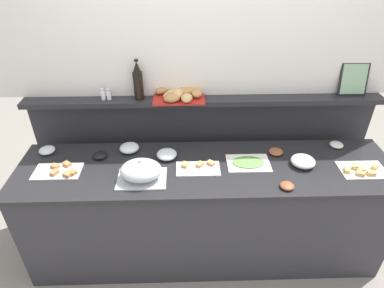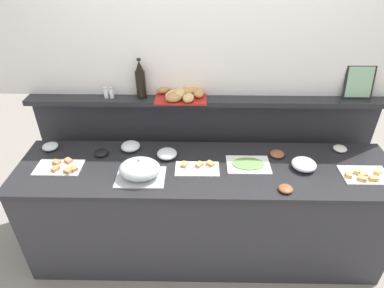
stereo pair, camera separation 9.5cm
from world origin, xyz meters
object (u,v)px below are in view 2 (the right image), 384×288
Objects in this scene: glass_bowl_extra at (167,154)px; condiment_bowl_teal at (277,154)px; cold_cuts_platter at (248,164)px; serving_cloche at (140,170)px; glass_bowl_large at (131,146)px; condiment_bowl_cream at (101,153)px; pepper_shaker at (111,93)px; glass_bowl_small at (304,165)px; framed_picture at (359,82)px; glass_bowl_medium at (50,147)px; wine_bottle_dark at (140,81)px; sandwich_platter_front at (365,175)px; salt_shaker at (106,93)px; condiment_bowl_red at (340,149)px; sandwich_platter_side at (61,167)px; condiment_bowl_dark at (286,189)px; sandwich_platter_rear at (197,168)px; bread_basket at (181,94)px.

glass_bowl_extra is 0.84m from condiment_bowl_teal.
serving_cloche is (-0.77, -0.16, 0.06)m from cold_cuts_platter.
glass_bowl_large is at bearing 161.57° from glass_bowl_extra.
pepper_shaker is at bearing 77.92° from condiment_bowl_cream.
pepper_shaker reaches higher than glass_bowl_small.
glass_bowl_large is 1.84m from framed_picture.
glass_bowl_medium is 0.39× the size of wine_bottle_dark.
framed_picture reaches higher than cold_cuts_platter.
sandwich_platter_front is at bearing -18.20° from wine_bottle_dark.
salt_shaker reaches higher than glass_bowl_large.
glass_bowl_large is 1.44× the size of condiment_bowl_red.
sandwich_platter_side is 1.60m from condiment_bowl_dark.
serving_cloche reaches higher than sandwich_platter_front.
sandwich_platter_front is at bearing -10.27° from glass_bowl_large.
wine_bottle_dark is at bearing 133.49° from sandwich_platter_rear.
sandwich_platter_front is at bearing -1.46° from sandwich_platter_side.
serving_cloche is at bearing -122.77° from glass_bowl_extra.
condiment_bowl_teal is 1.37m from pepper_shaker.
pepper_shaker reaches higher than glass_bowl_large.
cold_cuts_platter is 3.64× the size of salt_shaker.
serving_cloche is 1.05m from condiment_bowl_teal.
serving_cloche is 3.91× the size of pepper_shaker.
glass_bowl_extra is at bearing 171.06° from cold_cuts_platter.
serving_cloche is at bearing -178.35° from sandwich_platter_front.
glass_bowl_small is (1.30, -0.23, 0.00)m from glass_bowl_large.
bread_basket is (-1.25, 0.20, 0.36)m from condiment_bowl_red.
framed_picture is at bearing 27.35° from condiment_bowl_teal.
pepper_shaker is at bearing 124.73° from glass_bowl_large.
glass_bowl_large reaches higher than condiment_bowl_teal.
glass_bowl_large is 0.85× the size of glass_bowl_small.
condiment_bowl_teal is at bearing 27.64° from cold_cuts_platter.
serving_cloche is 0.38m from glass_bowl_large.
sandwich_platter_rear is 2.07× the size of glass_bowl_extra.
glass_bowl_large is at bearing 157.13° from condiment_bowl_dark.
condiment_bowl_cream is 0.48m from pepper_shaker.
serving_cloche is at bearing -60.34° from salt_shaker.
glass_bowl_small is 1.85× the size of condiment_bowl_dark.
pepper_shaker reaches higher than condiment_bowl_teal.
salt_shaker is (0.02, 0.30, 0.37)m from condiment_bowl_cream.
cold_cuts_platter is at bearing 11.74° from serving_cloche.
sandwich_platter_rear is 0.38m from cold_cuts_platter.
condiment_bowl_cream is 0.35× the size of wine_bottle_dark.
sandwich_platter_rear is 1.00m from sandwich_platter_side.
condiment_bowl_teal is (0.84, 0.03, -0.01)m from glass_bowl_extra.
glass_bowl_medium is 2.28m from condiment_bowl_red.
sandwich_platter_rear and sandwich_platter_side have the same top height.
condiment_bowl_cream reaches higher than condiment_bowl_dark.
bread_basket is at bearing 106.25° from sandwich_platter_rear.
wine_bottle_dark is 1.69m from framed_picture.
glass_bowl_medium is (-0.77, 0.35, -0.05)m from serving_cloche.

